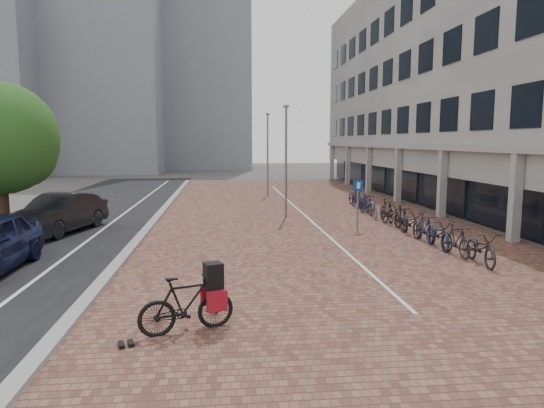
{
  "coord_description": "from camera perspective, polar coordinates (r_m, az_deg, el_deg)",
  "views": [
    {
      "loc": [
        -1.94,
        -12.7,
        3.74
      ],
      "look_at": [
        0.0,
        6.0,
        1.3
      ],
      "focal_mm": 32.06,
      "sensor_mm": 36.0,
      "label": 1
    }
  ],
  "objects": [
    {
      "name": "ground",
      "position": [
        13.38,
        2.68,
        -8.85
      ],
      "size": [
        140.0,
        140.0,
        0.0
      ],
      "primitive_type": "plane",
      "color": "#474442",
      "rests_on": "ground"
    },
    {
      "name": "plaza_brick",
      "position": [
        25.29,
        3.11,
        -1.1
      ],
      "size": [
        14.5,
        42.0,
        0.04
      ],
      "primitive_type": "cube",
      "color": "brown",
      "rests_on": "ground"
    },
    {
      "name": "street_asphalt",
      "position": [
        25.96,
        -21.64,
        -1.4
      ],
      "size": [
        8.0,
        50.0,
        0.03
      ],
      "primitive_type": "cube",
      "color": "black",
      "rests_on": "ground"
    },
    {
      "name": "curb",
      "position": [
        25.17,
        -13.07,
        -1.18
      ],
      "size": [
        0.35,
        42.0,
        0.14
      ],
      "primitive_type": "cube",
      "color": "gray",
      "rests_on": "ground"
    },
    {
      "name": "lane_line",
      "position": [
        25.48,
        -17.31,
        -1.33
      ],
      "size": [
        0.12,
        44.0,
        0.0
      ],
      "primitive_type": "cube",
      "color": "white",
      "rests_on": "street_asphalt"
    },
    {
      "name": "parking_line",
      "position": [
        25.32,
        3.55,
        -1.03
      ],
      "size": [
        0.1,
        30.0,
        0.0
      ],
      "primitive_type": "cube",
      "color": "white",
      "rests_on": "plaza_brick"
    },
    {
      "name": "office_building",
      "position": [
        32.68,
        22.1,
        15.14
      ],
      "size": [
        8.4,
        40.0,
        15.0
      ],
      "color": "#A8A8A2",
      "rests_on": "ground"
    },
    {
      "name": "bg_towers",
      "position": [
        63.7,
        -17.8,
        16.29
      ],
      "size": [
        33.0,
        23.0,
        32.0
      ],
      "color": "gray",
      "rests_on": "ground"
    },
    {
      "name": "car_dark",
      "position": [
        21.63,
        -23.63,
        -1.03
      ],
      "size": [
        2.9,
        5.16,
        1.61
      ],
      "primitive_type": "imported",
      "rotation": [
        0.0,
        0.0,
        -0.26
      ],
      "color": "black",
      "rests_on": "ground"
    },
    {
      "name": "hero_bike",
      "position": [
        9.81,
        -9.98,
        -11.4
      ],
      "size": [
        1.98,
        1.12,
        1.35
      ],
      "rotation": [
        0.0,
        0.0,
        1.89
      ],
      "color": "black",
      "rests_on": "ground"
    },
    {
      "name": "shoes",
      "position": [
        9.58,
        -16.79,
        -15.63
      ],
      "size": [
        0.42,
        0.38,
        0.09
      ],
      "primitive_type": null,
      "rotation": [
        0.0,
        0.0,
        0.31
      ],
      "color": "black",
      "rests_on": "ground"
    },
    {
      "name": "parking_sign",
      "position": [
        20.68,
        10.05,
        0.76
      ],
      "size": [
        0.44,
        0.14,
        2.12
      ],
      "rotation": [
        0.0,
        0.0,
        0.24
      ],
      "color": "slate",
      "rests_on": "ground"
    },
    {
      "name": "lamp_near",
      "position": [
        23.59,
        1.65,
        4.86
      ],
      "size": [
        0.12,
        0.12,
        5.39
      ],
      "primitive_type": "cylinder",
      "color": "slate",
      "rests_on": "ground"
    },
    {
      "name": "lamp_far",
      "position": [
        32.95,
        -0.52,
        5.71
      ],
      "size": [
        0.12,
        0.12,
        5.54
      ],
      "primitive_type": "cylinder",
      "color": "gray",
      "rests_on": "ground"
    },
    {
      "name": "street_tree",
      "position": [
        20.04,
        -28.95,
        6.44
      ],
      "size": [
        4.03,
        4.03,
        5.86
      ],
      "color": "#382619",
      "rests_on": "ground"
    },
    {
      "name": "bike_row",
      "position": [
        22.18,
        14.08,
        -1.18
      ],
      "size": [
        1.34,
        15.83,
        1.05
      ],
      "color": "black",
      "rests_on": "ground"
    }
  ]
}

